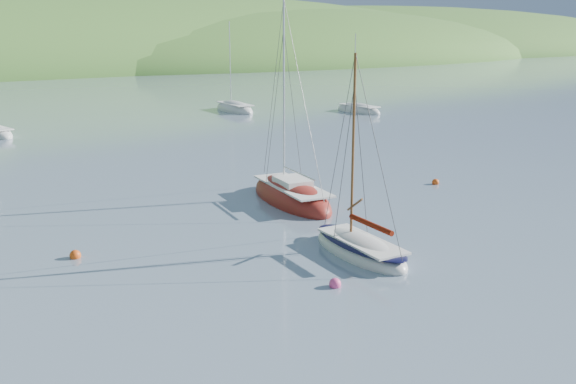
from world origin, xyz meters
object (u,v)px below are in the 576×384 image
daysailer_white (360,249)px  sloop_red (291,198)px  distant_sloop_b (235,110)px  distant_sloop_d (358,111)px

daysailer_white → sloop_red: size_ratio=0.76×
distant_sloop_b → sloop_red: bearing=-111.3°
distant_sloop_b → distant_sloop_d: (11.90, -9.17, -0.02)m
daysailer_white → distant_sloop_d: bearing=54.9°
sloop_red → distant_sloop_b: 42.87m
sloop_red → distant_sloop_d: (29.89, 29.74, -0.05)m
sloop_red → distant_sloop_d: size_ratio=1.22×
sloop_red → distant_sloop_d: bearing=53.5°
daysailer_white → sloop_red: bearing=79.5°
daysailer_white → distant_sloop_b: (20.45, 47.98, -0.02)m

